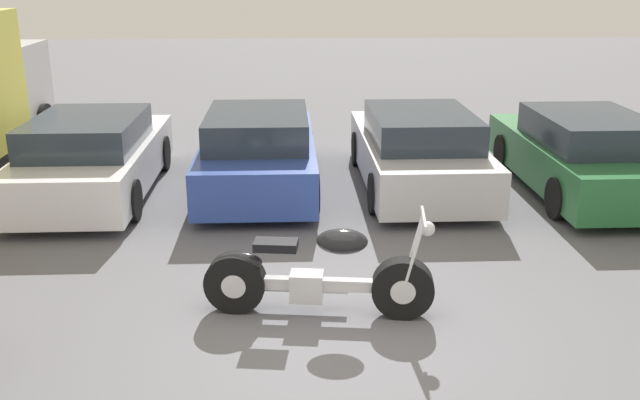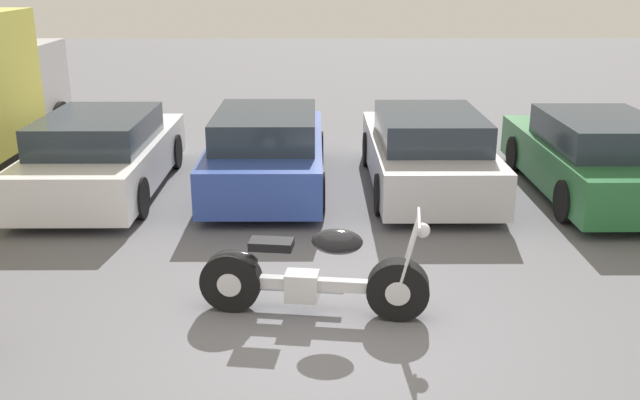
{
  "view_description": "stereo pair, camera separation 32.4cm",
  "coord_description": "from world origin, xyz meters",
  "px_view_note": "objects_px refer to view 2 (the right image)",
  "views": [
    {
      "loc": [
        -0.4,
        -6.15,
        3.43
      ],
      "look_at": [
        -0.03,
        1.69,
        0.85
      ],
      "focal_mm": 40.0,
      "sensor_mm": 36.0,
      "label": 1
    },
    {
      "loc": [
        -0.08,
        -6.16,
        3.43
      ],
      "look_at": [
        -0.03,
        1.69,
        0.85
      ],
      "focal_mm": 40.0,
      "sensor_mm": 36.0,
      "label": 2
    }
  ],
  "objects_px": {
    "parked_car_white": "(104,155)",
    "parked_car_blue": "(267,151)",
    "motorcycle": "(311,276)",
    "parked_car_silver": "(427,152)",
    "parked_car_green": "(594,157)"
  },
  "relations": [
    {
      "from": "parked_car_white",
      "to": "parked_car_blue",
      "type": "relative_size",
      "value": 1.0
    },
    {
      "from": "motorcycle",
      "to": "parked_car_blue",
      "type": "bearing_deg",
      "value": 99.28
    },
    {
      "from": "motorcycle",
      "to": "parked_car_blue",
      "type": "distance_m",
      "value": 4.53
    },
    {
      "from": "parked_car_white",
      "to": "parked_car_silver",
      "type": "relative_size",
      "value": 1.0
    },
    {
      "from": "parked_car_silver",
      "to": "parked_car_white",
      "type": "bearing_deg",
      "value": -178.27
    },
    {
      "from": "parked_car_white",
      "to": "parked_car_silver",
      "type": "bearing_deg",
      "value": 1.73
    },
    {
      "from": "parked_car_blue",
      "to": "parked_car_green",
      "type": "height_order",
      "value": "same"
    },
    {
      "from": "parked_car_blue",
      "to": "parked_car_green",
      "type": "xyz_separation_m",
      "value": [
        5.12,
        -0.43,
        0.0
      ]
    },
    {
      "from": "parked_car_white",
      "to": "parked_car_blue",
      "type": "bearing_deg",
      "value": 5.38
    },
    {
      "from": "parked_car_white",
      "to": "parked_car_blue",
      "type": "height_order",
      "value": "same"
    },
    {
      "from": "motorcycle",
      "to": "parked_car_silver",
      "type": "distance_m",
      "value": 4.75
    },
    {
      "from": "motorcycle",
      "to": "parked_car_white",
      "type": "height_order",
      "value": "parked_car_white"
    },
    {
      "from": "parked_car_silver",
      "to": "motorcycle",
      "type": "bearing_deg",
      "value": -112.68
    },
    {
      "from": "parked_car_white",
      "to": "parked_car_silver",
      "type": "height_order",
      "value": "same"
    },
    {
      "from": "parked_car_white",
      "to": "parked_car_green",
      "type": "bearing_deg",
      "value": -1.39
    }
  ]
}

